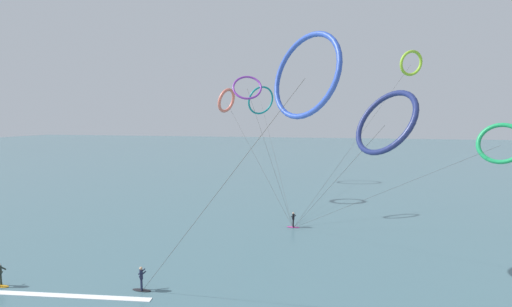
% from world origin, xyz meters
% --- Properties ---
extents(sea_water, '(400.00, 200.00, 0.08)m').
position_xyz_m(sea_water, '(0.00, 105.44, 0.04)').
color(sea_water, '#476B75').
rests_on(sea_water, ground).
extents(surfer_charcoal, '(1.40, 0.73, 1.70)m').
position_xyz_m(surfer_charcoal, '(-6.14, 11.63, 0.82)').
color(surfer_charcoal, black).
rests_on(surfer_charcoal, ground).
extents(surfer_amber, '(1.40, 0.69, 1.70)m').
position_xyz_m(surfer_amber, '(-16.22, 10.04, 0.82)').
color(surfer_amber, orange).
rests_on(surfer_amber, ground).
extents(surfer_magenta, '(1.40, 0.65, 1.70)m').
position_xyz_m(surfer_magenta, '(2.64, 27.38, 0.82)').
color(surfer_magenta, '#CC288E').
rests_on(surfer_magenta, ground).
extents(kite_cobalt, '(13.34, 4.16, 16.44)m').
position_xyz_m(kite_cobalt, '(4.93, 9.83, 14.10)').
color(kite_cobalt, '#2647B7').
rests_on(kite_cobalt, ground).
extents(kite_emerald, '(22.33, 3.60, 11.53)m').
position_xyz_m(kite_emerald, '(22.75, 29.08, 9.44)').
color(kite_emerald, '#199351').
rests_on(kite_emerald, ground).
extents(kite_navy, '(10.25, 12.88, 14.01)m').
position_xyz_m(kite_navy, '(10.16, 17.50, 11.59)').
color(kite_navy, navy).
rests_on(kite_navy, ground).
extents(kite_violet, '(8.04, 5.30, 17.09)m').
position_xyz_m(kite_violet, '(-3.39, 31.16, 15.53)').
color(kite_violet, purple).
rests_on(kite_violet, ground).
extents(kite_teal, '(11.46, 28.21, 17.80)m').
position_xyz_m(kite_teal, '(-6.13, 52.93, 15.20)').
color(kite_teal, teal).
rests_on(kite_teal, ground).
extents(kite_lime, '(17.58, 21.87, 22.26)m').
position_xyz_m(kite_lime, '(18.22, 47.91, 20.28)').
color(kite_lime, '#8CC62D').
rests_on(kite_lime, ground).
extents(kite_coral, '(11.95, 12.23, 16.18)m').
position_xyz_m(kite_coral, '(-7.98, 37.65, 14.40)').
color(kite_coral, '#EA7260').
rests_on(kite_coral, ground).
extents(wave_crest_far, '(16.00, 2.49, 0.12)m').
position_xyz_m(wave_crest_far, '(-12.85, 9.62, 0.06)').
color(wave_crest_far, white).
rests_on(wave_crest_far, ground).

